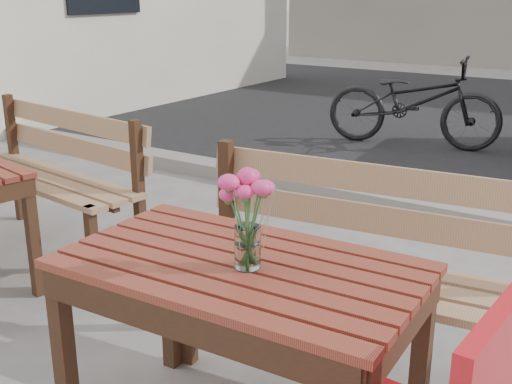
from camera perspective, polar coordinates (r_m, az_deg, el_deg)
main_table at (r=2.20m, az=-1.43°, el=-9.10°), size 1.23×0.75×0.74m
main_bench at (r=2.70m, az=9.88°, el=-4.88°), size 1.60×0.63×0.97m
main_vase at (r=2.03m, az=-0.77°, el=-1.30°), size 0.18×0.18×0.34m
second_bench at (r=4.23m, az=-17.18°, el=2.57°), size 1.54×0.63×0.93m
bicycle at (r=6.99m, az=13.81°, el=7.82°), size 1.89×0.93×0.95m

